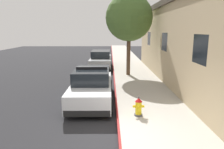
% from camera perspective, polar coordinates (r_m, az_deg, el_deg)
% --- Properties ---
extents(ground_plane, '(29.26, 60.00, 0.20)m').
position_cam_1_polar(ground_plane, '(16.93, -14.78, -0.37)').
color(ground_plane, '#232326').
extents(sidewalk_pavement, '(3.00, 60.00, 0.16)m').
position_cam_1_polar(sidewalk_pavement, '(16.48, 5.85, 0.27)').
color(sidewalk_pavement, '#ADA89E').
rests_on(sidewalk_pavement, ground).
extents(curb_painted_edge, '(0.08, 60.00, 0.16)m').
position_cam_1_polar(curb_painted_edge, '(16.38, 0.48, 0.26)').
color(curb_painted_edge, maroon).
rests_on(curb_painted_edge, ground).
extents(storefront_building, '(5.87, 18.78, 5.24)m').
position_cam_1_polar(storefront_building, '(14.39, 24.98, 7.81)').
color(storefront_building, tan).
rests_on(storefront_building, ground).
extents(police_cruiser, '(1.94, 4.84, 1.68)m').
position_cam_1_polar(police_cruiser, '(10.23, -5.44, -3.10)').
color(police_cruiser, white).
rests_on(police_cruiser, ground).
extents(parked_car_silver_ahead, '(1.94, 4.84, 1.56)m').
position_cam_1_polar(parked_car_silver_ahead, '(19.36, -3.07, 4.03)').
color(parked_car_silver_ahead, '#B2B5BA').
rests_on(parked_car_silver_ahead, ground).
extents(fire_hydrant, '(0.44, 0.40, 0.76)m').
position_cam_1_polar(fire_hydrant, '(8.20, 7.20, -8.69)').
color(fire_hydrant, '#4C4C51').
rests_on(fire_hydrant, sidewalk_pavement).
extents(street_tree, '(3.31, 3.31, 5.74)m').
position_cam_1_polar(street_tree, '(15.36, 4.64, 15.05)').
color(street_tree, brown).
rests_on(street_tree, sidewalk_pavement).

